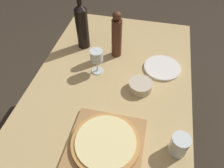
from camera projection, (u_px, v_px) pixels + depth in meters
ground_plane at (110, 151)px, 1.68m from camera, size 12.00×12.00×0.00m
dining_table at (109, 100)px, 1.22m from camera, size 0.85×1.41×0.73m
cutting_board at (106, 145)px, 0.92m from camera, size 0.32×0.31×0.02m
pizza at (106, 142)px, 0.91m from camera, size 0.29×0.29×0.02m
wine_bottle at (82, 25)px, 1.29m from camera, size 0.07×0.07×0.36m
pepper_mill at (117, 36)px, 1.24m from camera, size 0.06×0.06×0.29m
wine_glass at (96, 57)px, 1.16m from camera, size 0.07×0.07×0.14m
small_bowl at (140, 86)px, 1.13m from camera, size 0.12×0.12×0.05m
drinking_tumbler at (179, 145)px, 0.88m from camera, size 0.08×0.08×0.10m
dinner_plate at (162, 68)px, 1.25m from camera, size 0.21×0.21×0.01m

